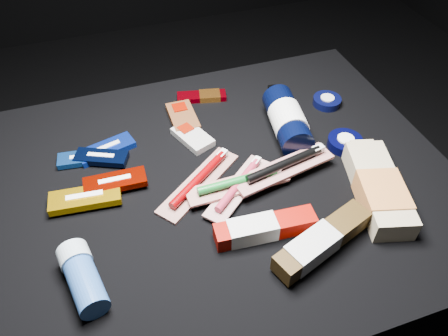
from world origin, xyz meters
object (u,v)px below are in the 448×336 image
object	(u,v)px
lotion_bottle	(287,120)
deodorant_stick	(83,277)
bodywash_bottle	(378,189)
toothpaste_carton_red	(261,229)

from	to	relation	value
lotion_bottle	deodorant_stick	size ratio (longest dim) A/B	1.74
deodorant_stick	lotion_bottle	bearing A→B (deg)	16.28
bodywash_bottle	deodorant_stick	bearing A→B (deg)	-163.35
bodywash_bottle	toothpaste_carton_red	distance (m)	0.25
bodywash_bottle	deodorant_stick	distance (m)	0.57
lotion_bottle	deodorant_stick	world-z (taller)	lotion_bottle
deodorant_stick	toothpaste_carton_red	bearing A→B (deg)	-10.86
bodywash_bottle	lotion_bottle	bearing A→B (deg)	125.34
deodorant_stick	bodywash_bottle	bearing A→B (deg)	-10.09
bodywash_bottle	deodorant_stick	world-z (taller)	deodorant_stick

